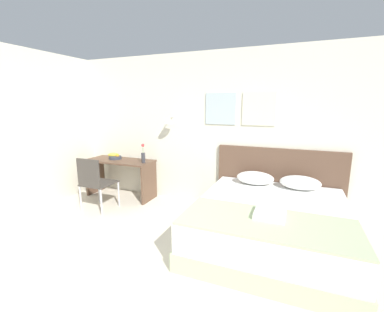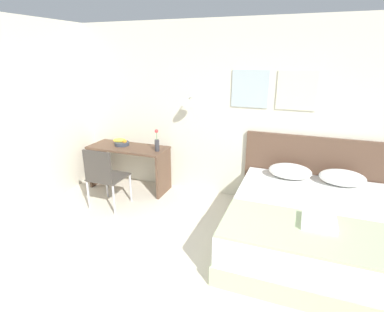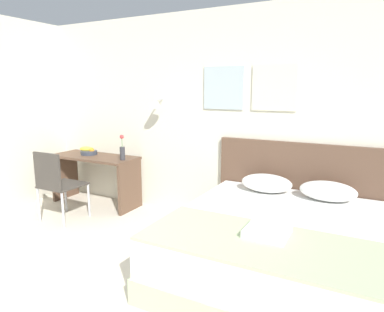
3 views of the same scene
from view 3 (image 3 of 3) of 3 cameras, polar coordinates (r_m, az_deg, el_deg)
wall_back at (r=4.50m, az=1.28°, el=6.56°), size 5.71×0.31×2.65m
bed at (r=3.32m, az=13.96°, el=-14.52°), size 1.85×2.00×0.55m
headboard at (r=4.17m, az=17.59°, el=-5.32°), size 1.97×0.06×1.09m
pillow_left at (r=3.96m, az=12.31°, el=-4.43°), size 0.57×0.39×0.19m
pillow_right at (r=3.84m, az=21.71°, el=-5.44°), size 0.57×0.39×0.19m
throw_blanket at (r=2.69m, az=11.17°, el=-13.96°), size 1.80×0.80×0.02m
folded_towel_near_foot at (r=2.79m, az=12.49°, el=-12.11°), size 0.32×0.33×0.06m
desk at (r=5.23m, az=-15.85°, el=-2.22°), size 1.31×0.53×0.73m
desk_chair at (r=4.67m, az=-21.78°, el=-3.86°), size 0.48×0.48×0.92m
fruit_bowl at (r=5.30m, az=-16.85°, el=0.71°), size 0.28×0.24×0.12m
flower_vase at (r=4.77m, az=-11.53°, el=0.87°), size 0.07×0.07×0.35m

